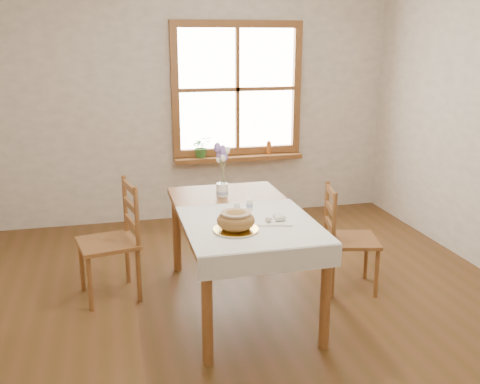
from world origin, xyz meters
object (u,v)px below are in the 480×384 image
Objects in this scene: dining_table at (240,222)px; bread_plate at (236,230)px; flower_vase at (222,191)px; chair_right at (352,238)px; chair_left at (108,241)px.

bread_plate is at bearing -107.27° from dining_table.
dining_table is 15.05× the size of flower_vase.
chair_right is at bearing -19.37° from flower_vase.
chair_left reaches higher than bread_plate.
bread_plate is at bearing -95.71° from flower_vase.
chair_right is 2.96× the size of bread_plate.
chair_left is 3.17× the size of bread_plate.
chair_left is at bearing 159.34° from dining_table.
chair_left is at bearing 136.48° from bread_plate.
chair_left reaches higher than chair_right.
chair_left reaches higher than flower_vase.
flower_vase is at bearing 83.93° from chair_right.
bread_plate is (0.84, -0.80, 0.30)m from chair_left.
bread_plate is at bearing 127.33° from chair_right.
flower_vase is at bearing 97.29° from dining_table.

